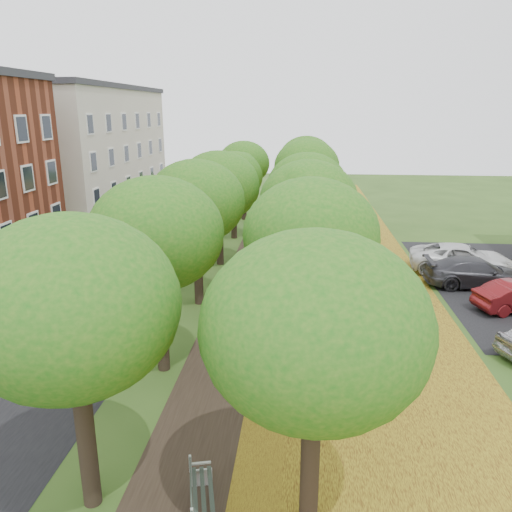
# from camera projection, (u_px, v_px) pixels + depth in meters

# --- Properties ---
(ground) EXTENTS (120.00, 120.00, 0.00)m
(ground) POSITION_uv_depth(u_px,v_px,m) (190.00, 509.00, 11.00)
(ground) COLOR #2D4C19
(ground) RESTS_ON ground
(street_asphalt) EXTENTS (8.00, 70.00, 0.01)m
(street_asphalt) POSITION_uv_depth(u_px,v_px,m) (111.00, 278.00, 25.97)
(street_asphalt) COLOR black
(street_asphalt) RESTS_ON ground
(footpath) EXTENTS (3.20, 70.00, 0.01)m
(footpath) POSITION_uv_depth(u_px,v_px,m) (254.00, 283.00, 25.32)
(footpath) COLOR black
(footpath) RESTS_ON ground
(leaf_verge) EXTENTS (7.50, 70.00, 0.01)m
(leaf_verge) POSITION_uv_depth(u_px,v_px,m) (353.00, 286.00, 24.89)
(leaf_verge) COLOR gold
(leaf_verge) RESTS_ON ground
(tree_row_west) EXTENTS (4.23, 34.23, 6.33)m
(tree_row_west) POSITION_uv_depth(u_px,v_px,m) (209.00, 194.00, 24.24)
(tree_row_west) COLOR black
(tree_row_west) RESTS_ON ground
(tree_row_east) EXTENTS (4.23, 34.23, 6.33)m
(tree_row_east) POSITION_uv_depth(u_px,v_px,m) (308.00, 195.00, 23.82)
(tree_row_east) COLOR black
(tree_row_east) RESTS_ON ground
(building_cream) EXTENTS (10.30, 20.30, 10.40)m
(building_cream) POSITION_uv_depth(u_px,v_px,m) (75.00, 149.00, 42.52)
(building_cream) COLOR beige
(building_cream) RESTS_ON ground
(bench) EXTENTS (0.91, 1.82, 0.83)m
(bench) POSITION_uv_depth(u_px,v_px,m) (200.00, 495.00, 10.79)
(bench) COLOR #29332D
(bench) RESTS_ON ground
(car_grey) EXTENTS (4.98, 2.05, 1.44)m
(car_grey) POSITION_uv_depth(u_px,v_px,m) (476.00, 273.00, 24.59)
(car_grey) COLOR #323237
(car_grey) RESTS_ON ground
(car_white) EXTENTS (5.79, 3.31, 1.52)m
(car_white) POSITION_uv_depth(u_px,v_px,m) (463.00, 259.00, 26.67)
(car_white) COLOR silver
(car_white) RESTS_ON ground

